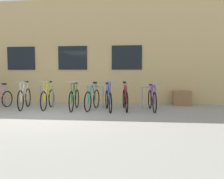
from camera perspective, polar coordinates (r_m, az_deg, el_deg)
ground_plane at (r=7.33m, az=-16.62°, el=-6.40°), size 42.00×42.00×0.00m
storefront_building at (r=12.90m, az=-6.57°, el=8.34°), size 28.00×5.46×4.58m
bike_rack at (r=8.94m, az=-10.24°, el=-1.19°), size 6.56×0.05×0.84m
bicycle_maroon at (r=8.15m, az=3.35°, el=-2.45°), size 0.44×1.77×1.03m
bicycle_yellow at (r=8.78m, az=-15.92°, el=-2.12°), size 0.44×1.67×1.06m
bicycle_blue at (r=8.01m, az=-0.92°, el=-2.55°), size 0.56×1.72×1.09m
bicycle_purple at (r=8.17m, az=10.09°, el=-2.51°), size 0.44×1.70×1.00m
bicycle_green at (r=8.34m, az=-9.50°, el=-2.31°), size 0.44×1.75×1.05m
bicycle_white at (r=9.10m, az=-21.23°, el=-1.95°), size 0.56×1.79×1.04m
bicycle_teal at (r=8.29m, az=-4.97°, el=-2.36°), size 0.44×1.68×1.02m
planter_box at (r=9.73m, az=17.19°, el=-2.10°), size 0.70×0.44×0.60m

